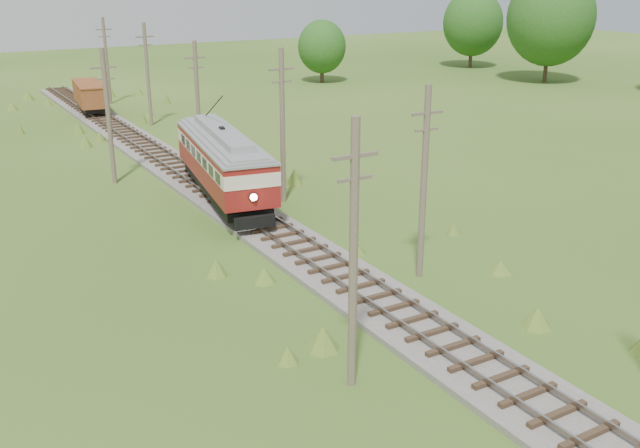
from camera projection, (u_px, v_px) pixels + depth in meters
railbed_main at (215, 193)px, 43.56m from camera, size 3.60×96.00×0.57m
streetcar at (223, 159)px, 41.39m from camera, size 5.10×13.10×5.92m
gondola at (90, 95)px, 67.94m from camera, size 3.27×7.76×2.50m
gravel_pile at (209, 139)px, 55.84m from camera, size 3.76×3.99×1.37m
utility_pole_r_2 at (424, 182)px, 30.71m from camera, size 1.60×0.30×8.60m
utility_pole_r_3 at (282, 125)px, 41.17m from camera, size 1.60×0.30×9.00m
utility_pole_r_4 at (198, 98)px, 51.75m from camera, size 1.60×0.30×8.40m
utility_pole_r_5 at (148, 74)px, 62.43m from camera, size 1.60×0.30×8.90m
utility_pole_r_6 at (107, 60)px, 72.94m from camera, size 1.60×0.30×8.70m
utility_pole_l_a at (353, 255)px, 22.18m from camera, size 1.60×0.30×9.00m
utility_pole_l_b at (108, 116)px, 44.89m from camera, size 1.60×0.30×8.60m
tree_right_4 at (551, 18)px, 86.29m from camera, size 10.50×10.50×13.53m
tree_right_5 at (473, 23)px, 100.78m from camera, size 8.40×8.40×10.82m
tree_mid_b at (322, 47)px, 87.38m from camera, size 5.88×5.88×7.57m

